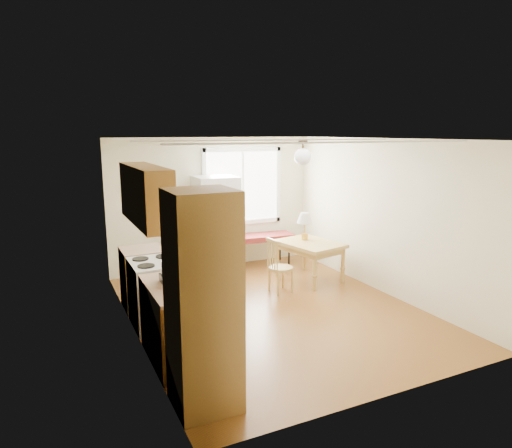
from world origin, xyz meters
TOP-DOWN VIEW (x-y plane):
  - room_shell at (0.00, 0.00)m, footprint 4.60×5.60m
  - kitchen_run at (-1.72, -0.63)m, footprint 0.65×3.40m
  - window_unit at (0.60, 2.47)m, footprint 1.64×0.05m
  - pendant_light at (0.70, 0.40)m, footprint 0.26×0.26m
  - refrigerator at (-0.10, 2.12)m, footprint 0.78×0.79m
  - bench at (0.81, 2.16)m, footprint 1.39×0.64m
  - dining_table at (1.24, 0.99)m, footprint 1.04×1.25m
  - chair at (0.39, 0.63)m, footprint 0.40×0.39m
  - table_lamp at (1.25, 1.20)m, footprint 0.28×0.28m
  - coffee_maker at (-1.72, -0.75)m, footprint 0.20×0.27m
  - kettle at (-1.74, -0.89)m, footprint 0.12×0.12m

SIDE VIEW (x-z plane):
  - chair at x=0.39m, z-range 0.06..0.96m
  - bench at x=0.81m, z-range 0.25..0.87m
  - dining_table at x=1.24m, z-range 0.24..0.93m
  - kitchen_run at x=-1.72m, z-range -0.26..1.94m
  - refrigerator at x=-0.10m, z-range 0.00..1.81m
  - kettle at x=-1.74m, z-range 0.88..1.11m
  - table_lamp at x=1.25m, z-range 0.80..1.29m
  - coffee_maker at x=-1.72m, z-range 0.85..1.25m
  - room_shell at x=0.00m, z-range -0.06..2.56m
  - window_unit at x=0.60m, z-range 0.79..2.31m
  - pendant_light at x=0.70m, z-range 2.04..2.44m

